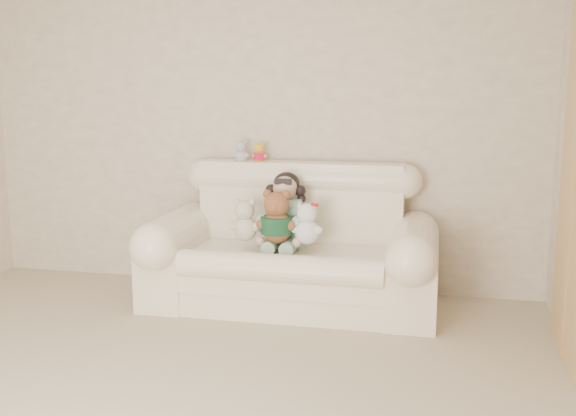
{
  "coord_description": "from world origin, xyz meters",
  "views": [
    {
      "loc": [
        1.44,
        -2.73,
        1.6
      ],
      "look_at": [
        0.4,
        1.9,
        0.75
      ],
      "focal_mm": 42.6,
      "sensor_mm": 36.0,
      "label": 1
    }
  ],
  "objects_px": {
    "white_cat": "(307,219)",
    "cream_teddy": "(245,216)",
    "seated_child": "(285,210)",
    "sofa": "(291,237)",
    "brown_teddy": "(277,212)"
  },
  "relations": [
    {
      "from": "brown_teddy",
      "to": "cream_teddy",
      "type": "bearing_deg",
      "value": -173.07
    },
    {
      "from": "seated_child",
      "to": "brown_teddy",
      "type": "xyz_separation_m",
      "value": [
        -0.02,
        -0.2,
        0.02
      ]
    },
    {
      "from": "seated_child",
      "to": "white_cat",
      "type": "height_order",
      "value": "seated_child"
    },
    {
      "from": "seated_child",
      "to": "sofa",
      "type": "bearing_deg",
      "value": -48.04
    },
    {
      "from": "white_cat",
      "to": "cream_teddy",
      "type": "relative_size",
      "value": 0.98
    },
    {
      "from": "sofa",
      "to": "seated_child",
      "type": "bearing_deg",
      "value": 127.05
    },
    {
      "from": "sofa",
      "to": "seated_child",
      "type": "height_order",
      "value": "sofa"
    },
    {
      "from": "cream_teddy",
      "to": "seated_child",
      "type": "bearing_deg",
      "value": 58.27
    },
    {
      "from": "white_cat",
      "to": "cream_teddy",
      "type": "xyz_separation_m",
      "value": [
        -0.45,
        0.0,
        0.0
      ]
    },
    {
      "from": "sofa",
      "to": "cream_teddy",
      "type": "distance_m",
      "value": 0.37
    },
    {
      "from": "seated_child",
      "to": "cream_teddy",
      "type": "xyz_separation_m",
      "value": [
        -0.25,
        -0.19,
        -0.02
      ]
    },
    {
      "from": "sofa",
      "to": "white_cat",
      "type": "relative_size",
      "value": 5.89
    },
    {
      "from": "sofa",
      "to": "brown_teddy",
      "type": "bearing_deg",
      "value": -123.57
    },
    {
      "from": "white_cat",
      "to": "cream_teddy",
      "type": "distance_m",
      "value": 0.45
    },
    {
      "from": "white_cat",
      "to": "seated_child",
      "type": "bearing_deg",
      "value": 121.55
    }
  ]
}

